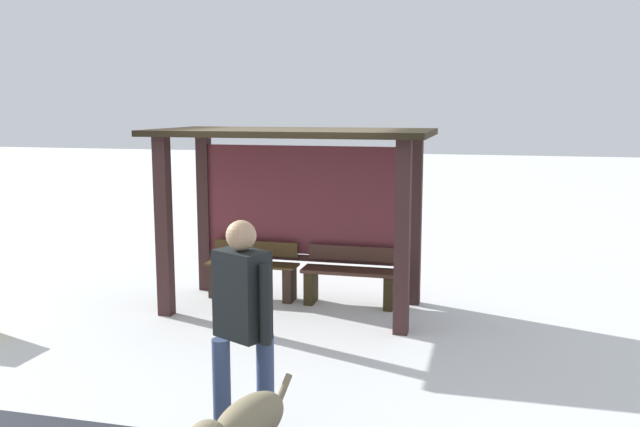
{
  "coord_description": "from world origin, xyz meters",
  "views": [
    {
      "loc": [
        2.45,
        -8.28,
        2.61
      ],
      "look_at": [
        0.36,
        0.01,
        1.27
      ],
      "focal_mm": 38.41,
      "sensor_mm": 36.0,
      "label": 1
    }
  ],
  "objects_px": {
    "bus_shelter": "(297,178)",
    "bench_left_inside": "(253,272)",
    "person_walking": "(243,314)",
    "bench_center_inside": "(350,278)"
  },
  "relations": [
    {
      "from": "bus_shelter",
      "to": "bench_left_inside",
      "type": "relative_size",
      "value": 2.75
    },
    {
      "from": "bus_shelter",
      "to": "person_walking",
      "type": "distance_m",
      "value": 3.84
    },
    {
      "from": "bench_center_inside",
      "to": "bus_shelter",
      "type": "bearing_deg",
      "value": -167.45
    },
    {
      "from": "person_walking",
      "to": "bench_center_inside",
      "type": "bearing_deg",
      "value": 89.34
    },
    {
      "from": "bus_shelter",
      "to": "bench_center_inside",
      "type": "height_order",
      "value": "bus_shelter"
    },
    {
      "from": "person_walking",
      "to": "bench_left_inside",
      "type": "bearing_deg",
      "value": 108.77
    },
    {
      "from": "bench_left_inside",
      "to": "person_walking",
      "type": "distance_m",
      "value": 4.15
    },
    {
      "from": "bus_shelter",
      "to": "person_walking",
      "type": "height_order",
      "value": "bus_shelter"
    },
    {
      "from": "bus_shelter",
      "to": "bench_left_inside",
      "type": "bearing_deg",
      "value": 167.36
    },
    {
      "from": "bench_left_inside",
      "to": "bench_center_inside",
      "type": "bearing_deg",
      "value": -0.05
    }
  ]
}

